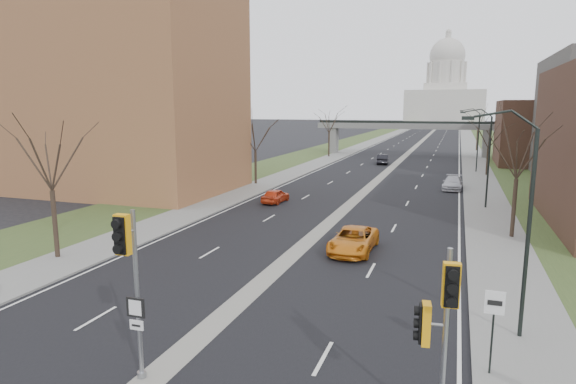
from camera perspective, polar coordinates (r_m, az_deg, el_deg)
The scene contains 27 objects.
ground at distance 18.47m, azimuth -13.64°, elevation -18.98°, with size 700.00×700.00×0.00m, color black.
road_surface at distance 163.93m, azimuth 16.26°, elevation 6.43°, with size 20.00×600.00×0.01m, color black.
median_strip at distance 163.93m, azimuth 16.26°, elevation 6.43°, with size 1.20×600.00×0.02m, color gray.
sidewalk_right at distance 163.70m, azimuth 20.47°, elevation 6.22°, with size 4.00×600.00×0.12m, color gray.
sidewalk_left at distance 165.02m, azimuth 12.07°, elevation 6.65°, with size 4.00×600.00×0.12m, color gray.
grass_verge_right at distance 163.91m, azimuth 22.58°, elevation 6.09°, with size 8.00×600.00×0.10m, color #2E401D.
grass_verge_left at distance 165.90m, azimuth 10.00°, elevation 6.73°, with size 8.00×600.00×0.10m, color #2E401D.
apartment_building at distance 55.88m, azimuth -19.98°, elevation 11.55°, with size 25.00×16.00×22.00m, color #99633D.
commercial_block_far at distance 84.52m, azimuth 28.30°, elevation 6.14°, with size 14.00×14.00×10.00m, color #4D2F24.
pedestrian_bridge at distance 93.96m, azimuth 13.90°, elevation 7.19°, with size 34.00×3.00×6.45m.
capitol at distance 333.70m, azimuth 18.14°, elevation 11.11°, with size 48.00×42.00×55.75m.
streetlight_near at distance 19.62m, azimuth 24.87°, elevation 3.47°, with size 2.61×0.20×8.70m.
streetlight_mid at distance 45.51m, azimuth 21.90°, elevation 6.83°, with size 2.61×0.20×8.70m.
streetlight_far at distance 71.49m, azimuth 21.08°, elevation 7.75°, with size 2.61×0.20×8.70m.
tree_left_a at distance 30.86m, azimuth -26.53°, elevation 4.77°, with size 7.20×7.20×9.40m.
tree_left_b at distance 56.04m, azimuth -3.91°, elevation 7.22°, with size 6.75×6.75×8.81m.
tree_left_c at distance 88.26m, azimuth 4.92°, elevation 8.71°, with size 7.65×7.65×9.99m.
tree_right_a at distance 35.72m, azimuth 25.73°, elevation 5.40°, with size 7.20×7.20×9.40m.
tree_right_b at distance 68.61m, azimuth 22.77°, elevation 6.63°, with size 6.30×6.30×8.22m.
tree_right_c at distance 108.52m, azimuth 21.66°, elevation 8.28°, with size 7.65×7.65×9.99m.
signal_pole_median at distance 15.97m, azimuth -18.29°, elevation -8.33°, with size 0.66×0.93×5.71m.
signal_pole_right at distance 13.58m, azimuth 17.52°, elevation -13.95°, with size 1.04×0.90×5.28m.
speed_limit_sign at distance 17.57m, azimuth 23.19°, elevation -13.46°, with size 0.62×0.07×2.89m.
car_left_near at distance 45.52m, azimuth -1.50°, elevation -0.43°, with size 1.57×3.91×1.33m, color red.
car_left_far at distance 78.65m, azimuth 11.18°, elevation 3.85°, with size 1.67×4.78×1.57m, color black.
car_right_near at distance 30.36m, azimuth 7.77°, elevation -5.65°, with size 2.47×5.35×1.49m, color orange.
car_right_mid at distance 55.91m, azimuth 18.93°, elevation 1.02°, with size 2.01×4.93×1.43m, color #B9BAC2.
Camera 1 is at (9.09, -13.44, 8.84)m, focal length 30.00 mm.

